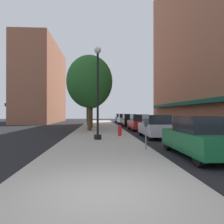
{
  "coord_description": "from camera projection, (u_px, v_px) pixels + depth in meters",
  "views": [
    {
      "loc": [
        -0.08,
        -4.39,
        1.79
      ],
      "look_at": [
        1.07,
        14.56,
        1.88
      ],
      "focal_mm": 33.87,
      "sensor_mm": 36.0,
      "label": 1
    }
  ],
  "objects": [
    {
      "name": "car_blue",
      "position": [
        120.0,
        118.0,
        41.12
      ],
      "size": [
        1.8,
        4.3,
        1.66
      ],
      "rotation": [
        0.0,
        0.0,
        -0.0
      ],
      "color": "black",
      "rests_on": "ground"
    },
    {
      "name": "car_silver",
      "position": [
        156.0,
        127.0,
        15.25
      ],
      "size": [
        1.8,
        4.3,
        1.66
      ],
      "rotation": [
        0.0,
        0.0,
        0.03
      ],
      "color": "black",
      "rests_on": "ground"
    },
    {
      "name": "lamppost",
      "position": [
        98.0,
        91.0,
        13.4
      ],
      "size": [
        0.48,
        0.48,
        5.9
      ],
      "color": "black",
      "rests_on": "sidewalk_slab"
    },
    {
      "name": "building_far_background",
      "position": [
        43.0,
        84.0,
        40.69
      ],
      "size": [
        6.8,
        18.0,
        14.73
      ],
      "color": "#9E6047",
      "rests_on": "ground"
    },
    {
      "name": "tree_near",
      "position": [
        91.0,
        90.0,
        24.78
      ],
      "size": [
        3.8,
        3.8,
        6.58
      ],
      "color": "#4C3823",
      "rests_on": "sidewalk_slab"
    },
    {
      "name": "car_white",
      "position": [
        124.0,
        119.0,
        35.28
      ],
      "size": [
        1.8,
        4.3,
        1.66
      ],
      "rotation": [
        0.0,
        0.0,
        -0.02
      ],
      "color": "black",
      "rests_on": "ground"
    },
    {
      "name": "tree_far",
      "position": [
        90.0,
        82.0,
        20.01
      ],
      "size": [
        4.34,
        4.34,
        7.15
      ],
      "color": "#4C3823",
      "rests_on": "sidewalk_slab"
    },
    {
      "name": "sidewalk_slab",
      "position": [
        100.0,
        129.0,
        23.35
      ],
      "size": [
        4.8,
        50.0,
        0.12
      ],
      "primitive_type": "cube",
      "color": "#A8A399",
      "rests_on": "ground"
    },
    {
      "name": "parking_meter_near",
      "position": [
        146.0,
        131.0,
        9.65
      ],
      "size": [
        0.14,
        0.09,
        1.31
      ],
      "color": "slate",
      "rests_on": "sidewalk_slab"
    },
    {
      "name": "car_green",
      "position": [
        200.0,
        137.0,
        8.58
      ],
      "size": [
        1.8,
        4.3,
        1.66
      ],
      "rotation": [
        0.0,
        0.0,
        -0.04
      ],
      "color": "black",
      "rests_on": "ground"
    },
    {
      "name": "tree_mid",
      "position": [
        88.0,
        91.0,
        30.77
      ],
      "size": [
        4.01,
        4.01,
        7.22
      ],
      "color": "#4C3823",
      "rests_on": "sidewalk_slab"
    },
    {
      "name": "ground_plane",
      "position": [
        137.0,
        130.0,
        22.59
      ],
      "size": [
        90.0,
        90.0,
        0.0
      ],
      "primitive_type": "plane",
      "color": "black"
    },
    {
      "name": "car_red",
      "position": [
        139.0,
        123.0,
        21.71
      ],
      "size": [
        1.8,
        4.3,
        1.66
      ],
      "rotation": [
        0.0,
        0.0,
        0.01
      ],
      "color": "black",
      "rests_on": "ground"
    },
    {
      "name": "building_right_brick",
      "position": [
        216.0,
        24.0,
        27.31
      ],
      "size": [
        6.8,
        40.0,
        26.79
      ],
      "color": "#9E6047",
      "rests_on": "ground"
    },
    {
      "name": "car_black",
      "position": [
        129.0,
        120.0,
        28.85
      ],
      "size": [
        1.8,
        4.3,
        1.66
      ],
      "rotation": [
        0.0,
        0.0,
        0.03
      ],
      "color": "black",
      "rests_on": "ground"
    },
    {
      "name": "fire_hydrant",
      "position": [
        120.0,
        130.0,
        15.44
      ],
      "size": [
        0.33,
        0.26,
        0.79
      ],
      "color": "red",
      "rests_on": "sidewalk_slab"
    }
  ]
}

